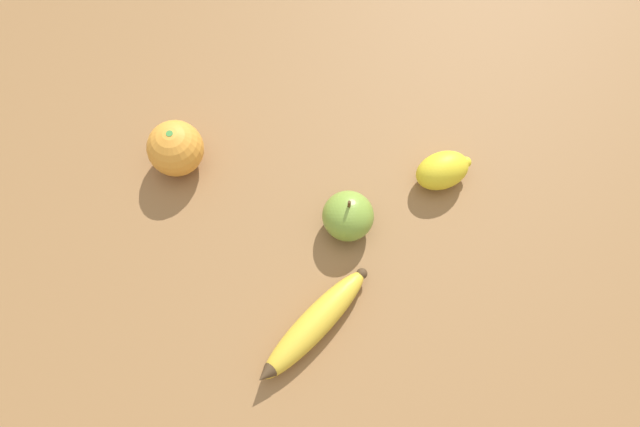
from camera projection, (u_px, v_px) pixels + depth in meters
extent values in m
plane|color=olive|center=(303.00, 271.00, 0.88)|extent=(3.00, 3.00, 0.00)
ellipsoid|color=gold|center=(315.00, 324.00, 0.83)|extent=(0.12, 0.19, 0.04)
cone|color=#47331E|center=(265.00, 375.00, 0.79)|extent=(0.03, 0.03, 0.03)
sphere|color=#47331E|center=(362.00, 274.00, 0.86)|extent=(0.02, 0.02, 0.02)
sphere|color=orange|center=(176.00, 148.00, 0.91)|extent=(0.08, 0.08, 0.08)
cylinder|color=#3D8438|center=(170.00, 134.00, 0.88)|extent=(0.01, 0.01, 0.00)
ellipsoid|color=olive|center=(348.00, 216.00, 0.88)|extent=(0.07, 0.07, 0.07)
cylinder|color=#4C3319|center=(349.00, 204.00, 0.84)|extent=(0.00, 0.00, 0.01)
ellipsoid|color=yellow|center=(442.00, 170.00, 0.91)|extent=(0.10, 0.09, 0.06)
sphere|color=yellow|center=(466.00, 162.00, 0.92)|extent=(0.02, 0.02, 0.02)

